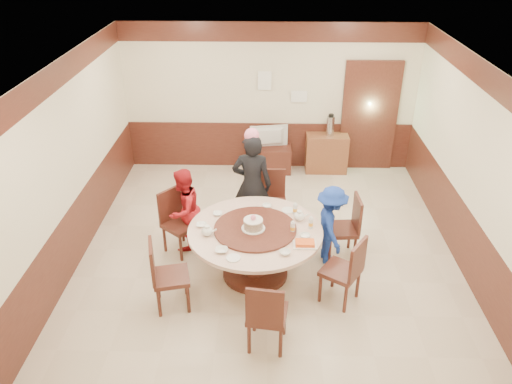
{
  "coord_description": "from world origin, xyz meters",
  "views": [
    {
      "loc": [
        -0.02,
        -6.11,
        4.4
      ],
      "look_at": [
        -0.18,
        -0.14,
        1.1
      ],
      "focal_mm": 35.0,
      "sensor_mm": 36.0,
      "label": 1
    }
  ],
  "objects_px": {
    "person_standing": "(252,185)",
    "person_blue": "(331,225)",
    "shrimp_platter": "(305,244)",
    "thermos": "(330,126)",
    "banquet_table": "(255,243)",
    "tv_stand": "(269,159)",
    "person_red": "(184,210)",
    "side_cabinet": "(326,153)",
    "birthday_cake": "(253,224)",
    "television": "(269,137)"
  },
  "relations": [
    {
      "from": "banquet_table",
      "to": "person_blue",
      "type": "xyz_separation_m",
      "value": [
        1.06,
        0.37,
        0.06
      ]
    },
    {
      "from": "person_blue",
      "to": "shrimp_platter",
      "type": "distance_m",
      "value": 0.85
    },
    {
      "from": "thermos",
      "to": "person_red",
      "type": "bearing_deg",
      "value": -132.1
    },
    {
      "from": "person_red",
      "to": "thermos",
      "type": "bearing_deg",
      "value": 161.24
    },
    {
      "from": "birthday_cake",
      "to": "person_standing",
      "type": "bearing_deg",
      "value": 92.74
    },
    {
      "from": "side_cabinet",
      "to": "thermos",
      "type": "bearing_deg",
      "value": 0.0
    },
    {
      "from": "person_red",
      "to": "tv_stand",
      "type": "bearing_deg",
      "value": 177.87
    },
    {
      "from": "banquet_table",
      "to": "tv_stand",
      "type": "relative_size",
      "value": 2.13
    },
    {
      "from": "person_red",
      "to": "thermos",
      "type": "relative_size",
      "value": 3.37
    },
    {
      "from": "tv_stand",
      "to": "thermos",
      "type": "xyz_separation_m",
      "value": [
        1.15,
        0.03,
        0.69
      ]
    },
    {
      "from": "birthday_cake",
      "to": "shrimp_platter",
      "type": "height_order",
      "value": "birthday_cake"
    },
    {
      "from": "person_blue",
      "to": "banquet_table",
      "type": "bearing_deg",
      "value": 101.89
    },
    {
      "from": "banquet_table",
      "to": "person_red",
      "type": "xyz_separation_m",
      "value": [
        -1.07,
        0.66,
        0.11
      ]
    },
    {
      "from": "thermos",
      "to": "television",
      "type": "bearing_deg",
      "value": -178.5
    },
    {
      "from": "person_blue",
      "to": "shrimp_platter",
      "type": "relative_size",
      "value": 3.98
    },
    {
      "from": "person_standing",
      "to": "thermos",
      "type": "bearing_deg",
      "value": -119.16
    },
    {
      "from": "tv_stand",
      "to": "thermos",
      "type": "height_order",
      "value": "thermos"
    },
    {
      "from": "tv_stand",
      "to": "banquet_table",
      "type": "bearing_deg",
      "value": -93.18
    },
    {
      "from": "side_cabinet",
      "to": "thermos",
      "type": "height_order",
      "value": "thermos"
    },
    {
      "from": "banquet_table",
      "to": "person_standing",
      "type": "bearing_deg",
      "value": 94.1
    },
    {
      "from": "tv_stand",
      "to": "person_red",
      "type": "bearing_deg",
      "value": -115.47
    },
    {
      "from": "birthday_cake",
      "to": "thermos",
      "type": "distance_m",
      "value": 3.61
    },
    {
      "from": "person_standing",
      "to": "banquet_table",
      "type": "bearing_deg",
      "value": 97.5
    },
    {
      "from": "person_red",
      "to": "tv_stand",
      "type": "xyz_separation_m",
      "value": [
        1.25,
        2.63,
        -0.39
      ]
    },
    {
      "from": "birthday_cake",
      "to": "person_blue",
      "type": "bearing_deg",
      "value": 19.97
    },
    {
      "from": "person_standing",
      "to": "birthday_cake",
      "type": "xyz_separation_m",
      "value": [
        0.05,
        -1.13,
        0.02
      ]
    },
    {
      "from": "banquet_table",
      "to": "tv_stand",
      "type": "xyz_separation_m",
      "value": [
        0.18,
        3.29,
        -0.28
      ]
    },
    {
      "from": "person_red",
      "to": "birthday_cake",
      "type": "height_order",
      "value": "person_red"
    },
    {
      "from": "person_standing",
      "to": "tv_stand",
      "type": "distance_m",
      "value": 2.27
    },
    {
      "from": "banquet_table",
      "to": "tv_stand",
      "type": "bearing_deg",
      "value": 86.82
    },
    {
      "from": "person_standing",
      "to": "person_blue",
      "type": "height_order",
      "value": "person_standing"
    },
    {
      "from": "person_red",
      "to": "tv_stand",
      "type": "relative_size",
      "value": 1.51
    },
    {
      "from": "person_blue",
      "to": "shrimp_platter",
      "type": "bearing_deg",
      "value": 142.79
    },
    {
      "from": "shrimp_platter",
      "to": "person_standing",
      "type": "bearing_deg",
      "value": 116.15
    },
    {
      "from": "person_standing",
      "to": "shrimp_platter",
      "type": "distance_m",
      "value": 1.63
    },
    {
      "from": "banquet_table",
      "to": "person_red",
      "type": "distance_m",
      "value": 1.26
    },
    {
      "from": "birthday_cake",
      "to": "television",
      "type": "relative_size",
      "value": 0.43
    },
    {
      "from": "birthday_cake",
      "to": "banquet_table",
      "type": "bearing_deg",
      "value": 47.05
    },
    {
      "from": "person_blue",
      "to": "side_cabinet",
      "type": "bearing_deg",
      "value": -11.83
    },
    {
      "from": "person_standing",
      "to": "thermos",
      "type": "distance_m",
      "value": 2.62
    },
    {
      "from": "person_red",
      "to": "side_cabinet",
      "type": "height_order",
      "value": "person_red"
    },
    {
      "from": "shrimp_platter",
      "to": "side_cabinet",
      "type": "height_order",
      "value": "shrimp_platter"
    },
    {
      "from": "person_red",
      "to": "television",
      "type": "bearing_deg",
      "value": 177.87
    },
    {
      "from": "shrimp_platter",
      "to": "person_blue",
      "type": "bearing_deg",
      "value": 60.01
    },
    {
      "from": "person_blue",
      "to": "thermos",
      "type": "bearing_deg",
      "value": -12.54
    },
    {
      "from": "person_red",
      "to": "side_cabinet",
      "type": "distance_m",
      "value": 3.57
    },
    {
      "from": "banquet_table",
      "to": "shrimp_platter",
      "type": "xyz_separation_m",
      "value": [
        0.64,
        -0.36,
        0.24
      ]
    },
    {
      "from": "person_blue",
      "to": "tv_stand",
      "type": "height_order",
      "value": "person_blue"
    },
    {
      "from": "shrimp_platter",
      "to": "thermos",
      "type": "xyz_separation_m",
      "value": [
        0.69,
        3.67,
        0.16
      ]
    },
    {
      "from": "person_red",
      "to": "birthday_cake",
      "type": "distance_m",
      "value": 1.27
    }
  ]
}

